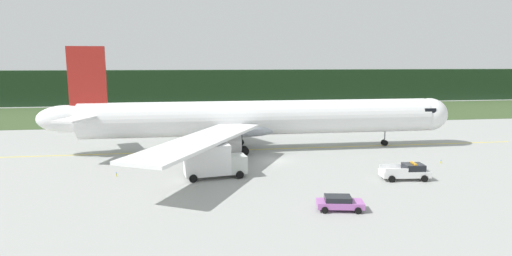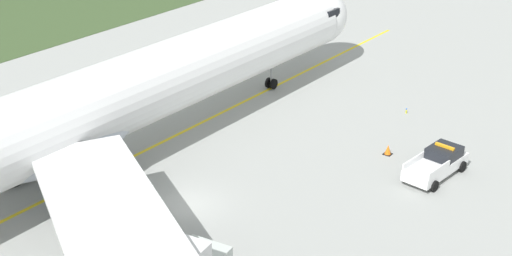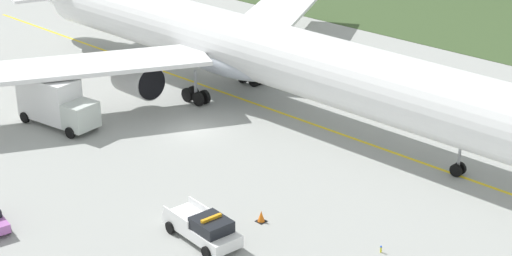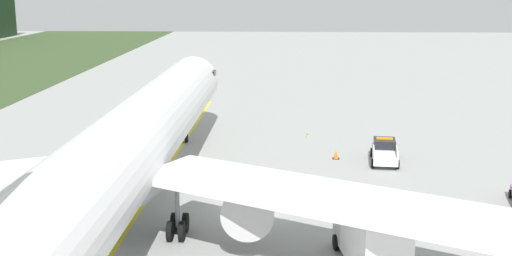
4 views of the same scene
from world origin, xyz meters
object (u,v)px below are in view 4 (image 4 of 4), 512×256
at_px(airliner, 131,149).
at_px(catering_truck, 372,235).
at_px(apron_cone, 336,155).
at_px(ops_pickup_truck, 384,151).

height_order(airliner, catering_truck, airliner).
bearing_deg(airliner, catering_truck, -116.50).
height_order(airliner, apron_cone, airliner).
distance_m(catering_truck, apron_cone, 22.23).
bearing_deg(airliner, ops_pickup_truck, -51.66).
height_order(catering_truck, apron_cone, catering_truck).
bearing_deg(apron_cone, ops_pickup_truck, -101.30).
relative_size(airliner, apron_cone, 83.69).
height_order(ops_pickup_truck, apron_cone, ops_pickup_truck).
bearing_deg(airliner, apron_cone, -43.02).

